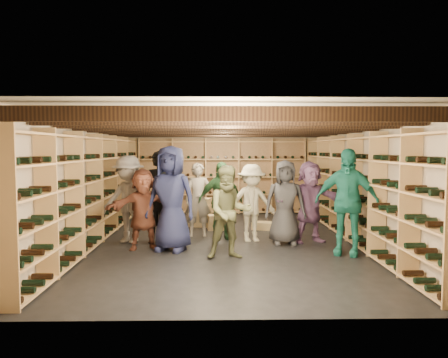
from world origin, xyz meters
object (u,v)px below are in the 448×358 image
object	(u,v)px
person_1	(160,197)
person_7	(198,200)
person_9	(128,199)
person_12	(285,202)
person_5	(143,209)
person_3	(252,203)
crate_stack_right	(218,222)
crate_loose	(263,226)
person_10	(221,201)
person_6	(171,198)
crate_stack_left	(201,212)
person_11	(310,202)
person_4	(347,202)
person_2	(229,212)

from	to	relation	value
person_1	person_7	bearing A→B (deg)	51.17
person_9	person_12	xyz separation A→B (m)	(3.07, -0.23, -0.04)
person_1	person_12	distance (m)	2.44
person_5	person_3	bearing A→B (deg)	0.83
person_7	person_5	bearing A→B (deg)	-131.33
crate_stack_right	crate_loose	world-z (taller)	crate_stack_right
person_5	person_10	size ratio (longest dim) A/B	0.94
person_12	person_10	bearing A→B (deg)	158.09
person_6	person_9	xyz separation A→B (m)	(-0.92, 0.72, -0.10)
crate_stack_left	crate_loose	bearing A→B (deg)	-16.12
crate_stack_right	person_11	distance (m)	2.35
crate_loose	person_10	world-z (taller)	person_10
person_1	person_4	bearing A→B (deg)	-7.51
person_4	person_5	size ratio (longest dim) A/B	1.25
person_6	person_7	size ratio (longest dim) A/B	1.23
person_4	person_12	xyz separation A→B (m)	(-0.94, 0.86, -0.11)
crate_stack_right	person_7	bearing A→B (deg)	-120.20
crate_stack_right	person_12	distance (m)	2.11
person_6	person_1	bearing A→B (deg)	132.29
person_3	person_12	distance (m)	0.68
crate_loose	person_7	bearing A→B (deg)	-153.31
person_7	person_10	world-z (taller)	person_10
person_11	crate_stack_right	bearing A→B (deg)	129.68
person_10	person_1	bearing A→B (deg)	-178.26
crate_loose	person_2	bearing A→B (deg)	-108.25
person_2	person_12	world-z (taller)	person_12
person_1	person_11	bearing A→B (deg)	9.64
crate_loose	person_9	size ratio (longest dim) A/B	0.29
person_6	person_9	bearing A→B (deg)	160.30
crate_stack_left	person_2	distance (m)	3.14
person_2	person_5	distance (m)	1.74
person_5	person_11	size ratio (longest dim) A/B	0.93
person_2	person_4	world-z (taller)	person_4
crate_loose	person_6	bearing A→B (deg)	-133.15
person_6	person_10	distance (m)	1.37
person_3	person_10	world-z (taller)	person_10
crate_stack_right	person_7	distance (m)	1.05
person_1	person_6	world-z (taller)	person_6
person_10	person_12	xyz separation A→B (m)	(1.25, -0.51, 0.02)
crate_loose	person_6	distance (m)	2.92
person_3	crate_stack_left	bearing A→B (deg)	110.73
person_11	person_12	distance (m)	0.55
person_3	person_7	world-z (taller)	person_7
person_1	person_4	xyz separation A→B (m)	(3.38, -1.01, 0.02)
person_1	person_11	xyz separation A→B (m)	(2.96, 0.02, -0.10)
crate_stack_right	person_7	size ratio (longest dim) A/B	0.34
crate_loose	person_11	world-z (taller)	person_11
crate_stack_right	crate_loose	size ratio (longest dim) A/B	1.07
person_5	person_6	size ratio (longest dim) A/B	0.78
person_4	person_10	world-z (taller)	person_4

